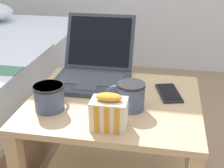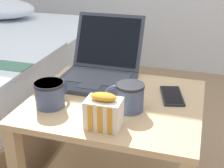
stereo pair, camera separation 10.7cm
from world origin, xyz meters
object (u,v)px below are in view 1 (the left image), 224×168
(snack_bag, at_px, (109,112))
(laptop, at_px, (94,68))
(mug_front_right, at_px, (50,96))
(cell_phone, at_px, (169,93))
(mug_front_left, at_px, (130,95))

(snack_bag, bearing_deg, laptop, 110.58)
(mug_front_right, height_order, snack_bag, snack_bag)
(snack_bag, xyz_separation_m, cell_phone, (0.18, 0.27, -0.05))
(laptop, distance_m, mug_front_left, 0.29)
(mug_front_left, distance_m, cell_phone, 0.20)
(mug_front_left, bearing_deg, laptop, 128.37)
(laptop, xyz_separation_m, mug_front_left, (0.18, -0.23, 0.00))
(laptop, distance_m, snack_bag, 0.38)
(mug_front_right, bearing_deg, snack_bag, -19.10)
(mug_front_right, distance_m, cell_phone, 0.44)
(mug_front_left, bearing_deg, cell_phone, 47.40)
(mug_front_left, relative_size, snack_bag, 1.20)
(mug_front_right, distance_m, snack_bag, 0.23)
(cell_phone, bearing_deg, mug_front_left, -132.60)
(snack_bag, bearing_deg, mug_front_right, 160.90)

